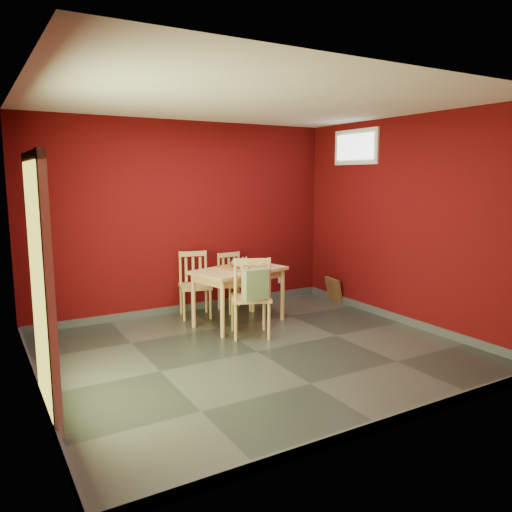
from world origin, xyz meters
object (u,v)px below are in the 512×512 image
tote_bag (256,284)px  picture_frame (334,290)px  chair_far_left (195,284)px  cat (239,261)px  dining_table (239,276)px  chair_far_right (233,281)px  chair_near (251,296)px

tote_bag → picture_frame: 2.37m
chair_far_left → cat: (0.39, -0.59, 0.37)m
tote_bag → cat: (0.23, 0.82, 0.13)m
dining_table → picture_frame: size_ratio=3.47×
chair_far_left → cat: size_ratio=2.50×
picture_frame → chair_far_right: bearing=167.8°
tote_bag → picture_frame: (2.04, 1.08, -0.51)m
chair_far_right → cat: bearing=-110.2°
tote_bag → chair_near: bearing=75.1°
tote_bag → cat: tote_bag is taller
cat → tote_bag: bearing=-122.7°
chair_far_left → tote_bag: bearing=-83.5°
chair_far_left → tote_bag: size_ratio=2.11×
chair_near → chair_far_right: bearing=72.1°
cat → chair_far_left: bearing=105.8°
dining_table → cat: (0.04, 0.06, 0.18)m
chair_far_left → dining_table: bearing=-61.7°
dining_table → chair_far_left: 0.76m
tote_bag → picture_frame: size_ratio=1.12×
chair_near → tote_bag: bearing=-104.9°
chair_far_left → chair_near: size_ratio=0.90×
chair_far_right → cat: 0.76m
cat → picture_frame: bearing=-9.3°
chair_far_left → picture_frame: bearing=-8.6°
chair_near → picture_frame: size_ratio=2.62×
chair_far_left → chair_near: (0.22, -1.20, 0.05)m
dining_table → tote_bag: bearing=-104.0°
picture_frame → dining_table: bearing=-170.2°
dining_table → cat: size_ratio=3.67×
picture_frame → tote_bag: bearing=-152.0°
chair_far_left → chair_near: bearing=-79.6°
dining_table → chair_near: bearing=-103.6°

